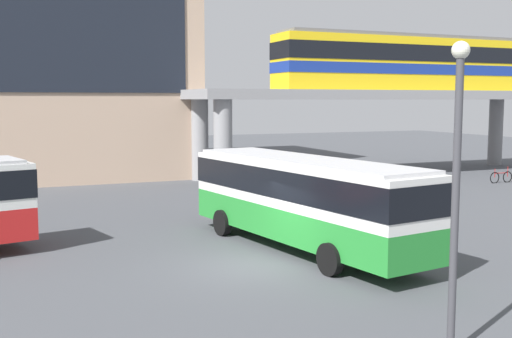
# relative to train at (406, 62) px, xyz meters

# --- Properties ---
(ground_plane) EXTENTS (120.00, 120.00, 0.00)m
(ground_plane) POSITION_rel_train_xyz_m (-19.49, -8.89, -7.82)
(ground_plane) COLOR #47494F
(elevated_platform) EXTENTS (27.24, 5.98, 5.85)m
(elevated_platform) POSITION_rel_train_xyz_m (-2.00, 0.00, -2.87)
(elevated_platform) COLOR gray
(elevated_platform) RESTS_ON ground_plane
(train) EXTENTS (19.60, 2.96, 3.84)m
(train) POSITION_rel_train_xyz_m (0.00, 0.00, 0.00)
(train) COLOR yellow
(train) RESTS_ON elevated_platform
(bus_main) EXTENTS (4.27, 11.30, 3.22)m
(bus_main) POSITION_rel_train_xyz_m (-17.03, -17.51, -5.83)
(bus_main) COLOR #268C33
(bus_main) RESTS_ON ground_plane
(bicycle_brown) EXTENTS (1.79, 0.14, 1.04)m
(bicycle_brown) POSITION_rel_train_xyz_m (-3.65, -5.81, -7.46)
(bicycle_brown) COLOR black
(bicycle_brown) RESTS_ON ground_plane
(bicycle_green) EXTENTS (1.76, 0.46, 1.04)m
(bicycle_green) POSITION_rel_train_xyz_m (-9.86, -5.69, -7.46)
(bicycle_green) COLOR black
(bicycle_green) RESTS_ON ground_plane
(bicycle_red) EXTENTS (1.79, 0.07, 1.04)m
(bicycle_red) POSITION_rel_train_xyz_m (2.69, -6.51, -7.46)
(bicycle_red) COLOR black
(bicycle_red) RESTS_ON ground_plane
(bicycle_black) EXTENTS (1.72, 0.61, 1.04)m
(bicycle_black) POSITION_rel_train_xyz_m (-7.17, -5.65, -7.46)
(bicycle_black) COLOR black
(bicycle_black) RESTS_ON ground_plane
(pedestrian_walking_across) EXTENTS (0.33, 0.44, 1.80)m
(pedestrian_walking_across) POSITION_rel_train_xyz_m (-13.65, -10.76, -6.96)
(pedestrian_walking_across) COLOR #33663F
(pedestrian_walking_across) RESTS_ON ground_plane
(lamp_post) EXTENTS (0.36, 0.36, 6.37)m
(lamp_post) POSITION_rel_train_xyz_m (-18.39, -26.84, -4.06)
(lamp_post) COLOR #3F3F44
(lamp_post) RESTS_ON ground_plane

